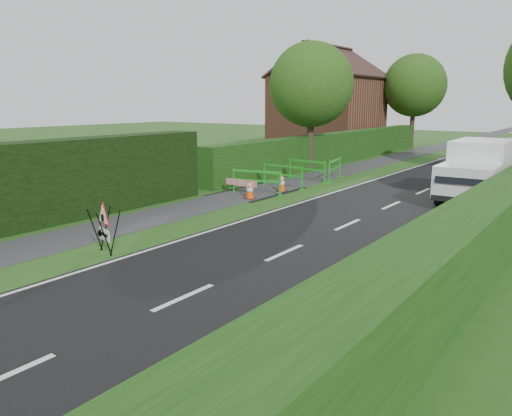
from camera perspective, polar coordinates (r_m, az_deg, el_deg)
The scene contains 20 objects.
ground at distance 10.91m, azimuth -21.58°, elevation -8.24°, with size 120.00×120.00×0.00m, color #244E16.
road_surface at distance 40.99m, azimuth 27.16°, elevation 5.69°, with size 6.00×90.00×0.02m, color black.
footpath at distance 42.19m, azimuth 19.76°, elevation 6.45°, with size 2.00×90.00×0.02m, color #2D2D30.
hedge_west_far at distance 30.84m, azimuth 9.20°, elevation 5.17°, with size 1.00×24.00×1.80m, color #14380F.
house_west at distance 40.04m, azimuth 8.15°, elevation 10.92°, with size 7.50×7.40×7.88m.
tree_nw at distance 26.93m, azimuth 6.34°, elevation 13.83°, with size 4.40×4.40×6.70m.
tree_fw at distance 41.58m, azimuth 17.67°, elevation 13.19°, with size 4.80×4.80×7.24m.
triangle_sign at distance 12.57m, azimuth -17.07°, elevation -1.68°, with size 0.91×0.91×1.09m.
works_van at distance 20.12m, azimuth 23.97°, elevation 4.03°, with size 2.07×4.93×2.21m.
traffic_cone_0 at distance 17.36m, azimuth 22.34°, elevation 0.41°, with size 0.38×0.38×0.79m.
traffic_cone_1 at distance 19.72m, azimuth 24.70°, elevation 1.52°, with size 0.38×0.38×0.79m.
traffic_cone_2 at distance 21.18m, azimuth 24.04°, elevation 2.23°, with size 0.38×0.38×0.79m.
traffic_cone_3 at distance 18.88m, azimuth -0.70°, elevation 2.21°, with size 0.38×0.38×0.79m.
traffic_cone_4 at distance 20.43m, azimuth 2.94°, elevation 2.95°, with size 0.38×0.38×0.79m.
ped_barrier_0 at distance 19.79m, azimuth 0.05°, elevation 3.36°, with size 2.09×0.81×1.00m.
ped_barrier_1 at distance 21.44m, azimuth 3.06°, elevation 4.02°, with size 2.08×0.47×1.00m.
ped_barrier_2 at distance 23.33m, azimuth 5.84°, elevation 4.63°, with size 2.09×0.59×1.00m.
ped_barrier_3 at distance 23.71m, azimuth 9.01°, elevation 4.67°, with size 0.81×2.09×1.00m.
redwhite_plank at distance 20.02m, azimuth -1.70°, elevation 1.63°, with size 1.50×0.04×0.25m, color red.
hatchback_car at distance 31.34m, azimuth 25.32°, elevation 5.43°, with size 1.48×3.69×1.26m, color white.
Camera 1 is at (8.79, -5.34, 3.63)m, focal length 35.00 mm.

